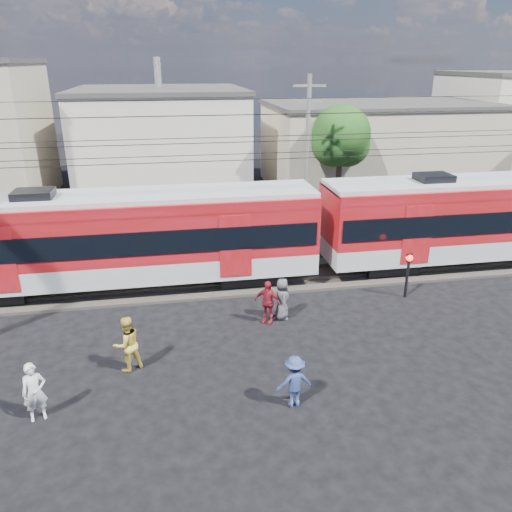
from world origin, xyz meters
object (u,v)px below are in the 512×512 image
object	(u,v)px
pedestrian_c	(294,382)
pedestrian_a	(35,392)
crossing_signal	(408,267)
commuter_train	(128,236)

from	to	relation	value
pedestrian_c	pedestrian_a	bearing A→B (deg)	-10.41
pedestrian_c	crossing_signal	size ratio (longest dim) A/B	0.82
commuter_train	crossing_signal	distance (m)	11.55
commuter_train	crossing_signal	xyz separation A→B (m)	(11.14, -2.84, -1.07)
commuter_train	pedestrian_a	xyz separation A→B (m)	(-2.13, -8.12, -1.54)
pedestrian_a	crossing_signal	size ratio (longest dim) A/B	0.90
pedestrian_a	crossing_signal	xyz separation A→B (m)	(13.27, 5.27, 0.47)
pedestrian_c	crossing_signal	bearing A→B (deg)	-141.31
crossing_signal	commuter_train	bearing A→B (deg)	165.67
crossing_signal	pedestrian_a	bearing A→B (deg)	-158.32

